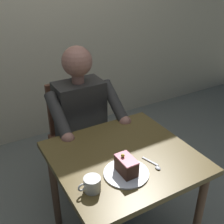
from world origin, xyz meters
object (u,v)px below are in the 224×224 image
object	(u,v)px
dining_table	(123,168)
cake_slice	(126,165)
chair	(77,131)
dessert_spoon	(154,165)
coffee_cup	(92,184)
seated_person	(85,124)

from	to	relation	value
dining_table	cake_slice	bearing A→B (deg)	62.38
chair	dessert_spoon	xyz separation A→B (m)	(-0.10, 0.90, 0.23)
cake_slice	coffee_cup	size ratio (longest dim) A/B	1.07
cake_slice	dessert_spoon	world-z (taller)	cake_slice
seated_person	dessert_spoon	world-z (taller)	seated_person
cake_slice	dining_table	bearing A→B (deg)	-117.62
chair	cake_slice	distance (m)	0.93
dining_table	dessert_spoon	bearing A→B (deg)	120.34
dining_table	seated_person	world-z (taller)	seated_person
dining_table	cake_slice	world-z (taller)	cake_slice
dining_table	coffee_cup	xyz separation A→B (m)	(0.29, 0.17, 0.14)
seated_person	cake_slice	size ratio (longest dim) A/B	9.27
cake_slice	seated_person	bearing A→B (deg)	-96.28
dining_table	cake_slice	distance (m)	0.23
dining_table	chair	xyz separation A→B (m)	(0.00, -0.73, -0.13)
dining_table	chair	world-z (taller)	chair
chair	dessert_spoon	distance (m)	0.93
dining_table	seated_person	distance (m)	0.56
cake_slice	dessert_spoon	bearing A→B (deg)	173.86
seated_person	dining_table	bearing A→B (deg)	90.00
chair	seated_person	size ratio (longest dim) A/B	0.73
seated_person	coffee_cup	world-z (taller)	seated_person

